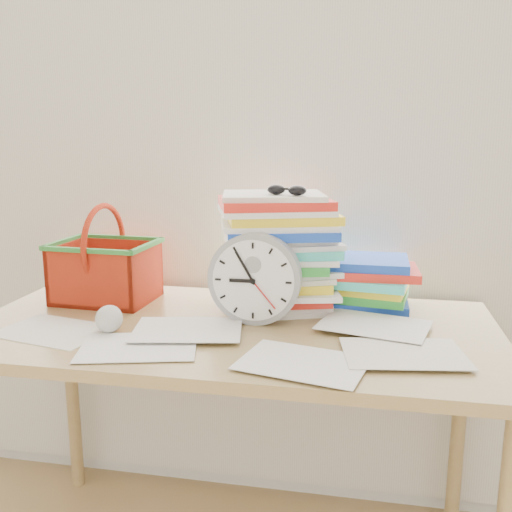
% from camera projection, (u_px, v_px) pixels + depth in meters
% --- Properties ---
extents(curtain, '(2.40, 0.01, 2.50)m').
position_uv_depth(curtain, '(258.00, 117.00, 1.77)').
color(curtain, silver).
rests_on(curtain, room_shell).
extents(desk, '(1.40, 0.70, 0.75)m').
position_uv_depth(desk, '(231.00, 352.00, 1.53)').
color(desk, '#997C47').
rests_on(desk, ground).
extents(paper_stack, '(0.40, 0.36, 0.34)m').
position_uv_depth(paper_stack, '(278.00, 252.00, 1.63)').
color(paper_stack, white).
rests_on(paper_stack, desk).
extents(clock, '(0.25, 0.05, 0.25)m').
position_uv_depth(clock, '(255.00, 278.00, 1.51)').
color(clock, gray).
rests_on(clock, desk).
extents(sunglasses, '(0.15, 0.14, 0.03)m').
position_uv_depth(sunglasses, '(287.00, 190.00, 1.54)').
color(sunglasses, black).
rests_on(sunglasses, paper_stack).
extents(book_stack, '(0.30, 0.24, 0.15)m').
position_uv_depth(book_stack, '(368.00, 283.00, 1.66)').
color(book_stack, white).
rests_on(book_stack, desk).
extents(basket, '(0.30, 0.24, 0.29)m').
position_uv_depth(basket, '(105.00, 254.00, 1.72)').
color(basket, red).
rests_on(basket, desk).
extents(crumpled_ball, '(0.07, 0.07, 0.07)m').
position_uv_depth(crumpled_ball, '(109.00, 319.00, 1.46)').
color(crumpled_ball, silver).
rests_on(crumpled_ball, desk).
extents(scattered_papers, '(1.26, 0.42, 0.02)m').
position_uv_depth(scattered_papers, '(231.00, 323.00, 1.52)').
color(scattered_papers, white).
rests_on(scattered_papers, desk).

